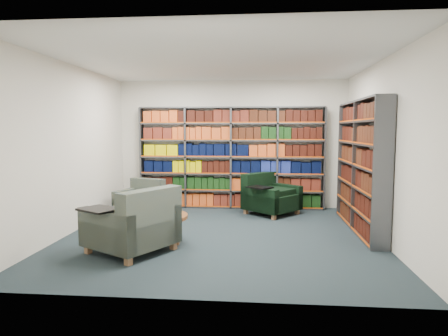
# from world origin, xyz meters

# --- Properties ---
(room_shell) EXTENTS (5.02, 5.02, 2.82)m
(room_shell) POSITION_xyz_m (0.00, 0.00, 1.40)
(room_shell) COLOR black
(room_shell) RESTS_ON ground
(bookshelf_back) EXTENTS (4.00, 0.28, 2.20)m
(bookshelf_back) POSITION_xyz_m (0.00, 2.34, 1.10)
(bookshelf_back) COLOR #47494F
(bookshelf_back) RESTS_ON ground
(bookshelf_right) EXTENTS (0.28, 2.50, 2.20)m
(bookshelf_right) POSITION_xyz_m (2.34, 0.60, 1.10)
(bookshelf_right) COLOR #47494F
(bookshelf_right) RESTS_ON ground
(chair_teal_left) EXTENTS (1.03, 0.98, 0.71)m
(chair_teal_left) POSITION_xyz_m (-1.77, 1.51, 0.28)
(chair_teal_left) COLOR #0B2137
(chair_teal_left) RESTS_ON ground
(chair_green_right) EXTENTS (1.27, 1.27, 0.82)m
(chair_green_right) POSITION_xyz_m (0.81, 1.81, 0.33)
(chair_green_right) COLOR black
(chair_green_right) RESTS_ON ground
(chair_teal_front) EXTENTS (1.39, 1.39, 0.93)m
(chair_teal_front) POSITION_xyz_m (-1.10, -1.02, 0.37)
(chair_teal_front) COLOR #0B2137
(chair_teal_front) RESTS_ON ground
(coffee_table) EXTENTS (0.95, 0.95, 0.67)m
(coffee_table) POSITION_xyz_m (-0.92, -0.58, 0.36)
(coffee_table) COLOR brown
(coffee_table) RESTS_ON ground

